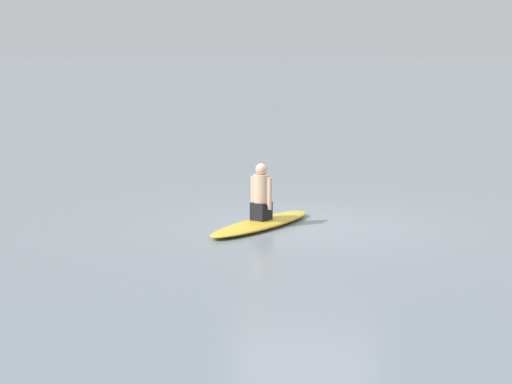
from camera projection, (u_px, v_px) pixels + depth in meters
The scene contains 3 objects.
ground_plane at pixel (305, 226), 14.84m from camera, with size 400.00×400.00×0.00m, color gray.
surfboard at pixel (261, 223), 14.69m from camera, with size 2.62×0.62×0.13m, color gold.
person_paddler at pixel (261, 194), 14.61m from camera, with size 0.38×0.38×0.91m.
Camera 1 is at (0.76, -14.57, 2.90)m, focal length 64.09 mm.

